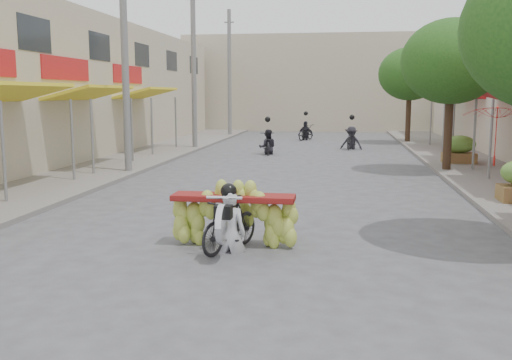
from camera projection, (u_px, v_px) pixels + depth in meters
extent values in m
plane|color=#57575C|center=(193.00, 318.00, 6.93)|extent=(120.00, 120.00, 0.00)
cube|color=gray|center=(118.00, 161.00, 22.61)|extent=(4.00, 60.00, 0.12)
cube|color=gray|center=(487.00, 168.00, 20.58)|extent=(4.00, 60.00, 0.12)
cube|color=yellow|center=(10.00, 92.00, 15.38)|extent=(1.77, 4.00, 0.53)
cylinder|color=slate|center=(3.00, 154.00, 13.72)|extent=(0.08, 0.08, 2.55)
cylinder|color=slate|center=(72.00, 142.00, 17.24)|extent=(0.08, 0.08, 2.55)
cube|color=yellow|center=(90.00, 93.00, 20.27)|extent=(1.77, 4.00, 0.53)
cylinder|color=slate|center=(92.00, 138.00, 18.61)|extent=(0.08, 0.08, 2.55)
cylinder|color=slate|center=(132.00, 131.00, 22.13)|extent=(0.08, 0.08, 2.55)
cube|color=red|center=(66.00, 69.00, 20.27)|extent=(0.10, 3.50, 0.80)
cube|color=yellow|center=(147.00, 93.00, 26.14)|extent=(1.77, 4.00, 0.53)
cylinder|color=slate|center=(152.00, 128.00, 24.48)|extent=(0.08, 0.08, 2.55)
cylinder|color=slate|center=(176.00, 123.00, 28.00)|extent=(0.08, 0.08, 2.55)
cube|color=red|center=(128.00, 74.00, 26.14)|extent=(0.10, 3.50, 0.80)
cube|color=#1E2328|center=(34.00, 34.00, 18.17)|extent=(0.08, 2.00, 1.10)
cube|color=#1E2328|center=(99.00, 47.00, 23.06)|extent=(0.08, 2.00, 1.10)
cube|color=#1E2328|center=(142.00, 55.00, 27.95)|extent=(0.08, 2.00, 1.10)
cube|color=#1E2328|center=(171.00, 61.00, 32.84)|extent=(0.08, 2.00, 1.10)
cube|color=#1E2328|center=(193.00, 65.00, 37.73)|extent=(0.08, 2.00, 1.10)
cylinder|color=slate|center=(491.00, 141.00, 17.47)|extent=(0.08, 0.08, 2.55)
cube|color=#AE1719|center=(488.00, 93.00, 21.14)|extent=(1.77, 4.20, 0.53)
cylinder|color=slate|center=(474.00, 136.00, 19.62)|extent=(0.08, 0.08, 2.55)
cylinder|color=slate|center=(453.00, 129.00, 23.33)|extent=(0.08, 0.08, 2.55)
cube|color=#AE1719|center=(456.00, 93.00, 27.00)|extent=(1.77, 4.20, 0.53)
cylinder|color=slate|center=(444.00, 126.00, 25.49)|extent=(0.08, 0.08, 2.55)
cylinder|color=slate|center=(431.00, 122.00, 29.20)|extent=(0.08, 0.08, 2.55)
cube|color=#BDB095|center=(319.00, 84.00, 43.58)|extent=(20.00, 6.00, 7.00)
cylinder|color=slate|center=(125.00, 55.00, 18.86)|extent=(0.24, 0.24, 8.00)
cylinder|color=slate|center=(194.00, 67.00, 27.66)|extent=(0.24, 0.24, 8.00)
cylinder|color=slate|center=(229.00, 74.00, 36.46)|extent=(0.24, 0.24, 8.00)
cube|color=slate|center=(229.00, 22.00, 35.99)|extent=(0.60, 0.08, 0.08)
cylinder|color=#3A2719|center=(448.00, 126.00, 19.60)|extent=(0.28, 0.28, 3.20)
ellipsoid|color=#275719|center=(452.00, 61.00, 19.27)|extent=(3.40, 3.40, 2.90)
cylinder|color=#3A2719|center=(408.00, 114.00, 31.34)|extent=(0.28, 0.28, 3.20)
ellipsoid|color=#275719|center=(410.00, 74.00, 31.01)|extent=(3.40, 3.40, 2.90)
cube|color=brown|center=(459.00, 156.00, 21.63)|extent=(1.20, 0.80, 0.50)
ellipsoid|color=#629537|center=(460.00, 141.00, 21.54)|extent=(1.20, 0.88, 0.66)
imported|color=black|center=(230.00, 224.00, 9.87)|extent=(1.08, 1.66, 0.95)
cylinder|color=silver|center=(222.00, 224.00, 9.21)|extent=(0.10, 0.66, 0.66)
cube|color=black|center=(223.00, 212.00, 9.28)|extent=(0.28, 0.22, 0.22)
cylinder|color=silver|center=(224.00, 198.00, 9.34)|extent=(0.60, 0.05, 0.05)
cube|color=maroon|center=(234.00, 197.00, 10.15)|extent=(2.19, 0.55, 0.10)
imported|color=silver|center=(229.00, 189.00, 9.72)|extent=(0.57, 0.42, 1.59)
sphere|color=black|center=(228.00, 145.00, 9.58)|extent=(0.28, 0.28, 0.28)
imported|color=#B31D17|center=(498.00, 104.00, 15.30)|extent=(1.96, 1.96, 1.69)
imported|color=silver|center=(452.00, 138.00, 22.19)|extent=(1.00, 0.99, 1.79)
imported|color=black|center=(268.00, 144.00, 25.80)|extent=(0.89, 1.77, 0.95)
imported|color=#232229|center=(268.00, 129.00, 25.70)|extent=(0.86, 0.60, 1.65)
sphere|color=black|center=(268.00, 119.00, 25.63)|extent=(0.26, 0.26, 0.26)
imported|color=black|center=(351.00, 139.00, 28.11)|extent=(0.92, 1.87, 1.06)
imported|color=#232229|center=(352.00, 127.00, 28.02)|extent=(1.16, 0.78, 1.65)
sphere|color=black|center=(352.00, 117.00, 27.95)|extent=(0.26, 0.26, 0.26)
imported|color=black|center=(306.00, 132.00, 33.73)|extent=(1.19, 1.73, 0.91)
imported|color=#232229|center=(306.00, 121.00, 33.63)|extent=(1.11, 0.89, 1.65)
sphere|color=black|center=(306.00, 113.00, 33.56)|extent=(0.26, 0.26, 0.26)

